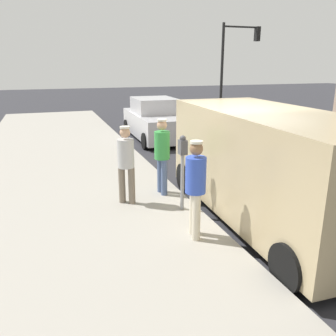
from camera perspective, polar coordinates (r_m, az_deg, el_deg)
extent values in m
plane|color=#2D2D33|center=(8.13, 10.04, -5.16)|extent=(80.00, 80.00, 0.00)
cube|color=#9E998E|center=(7.17, -15.46, -7.92)|extent=(5.00, 32.00, 0.15)
cylinder|color=gray|center=(6.95, 2.34, -2.34)|extent=(0.07, 0.07, 1.15)
cube|color=#4C4C51|center=(6.75, 2.41, 3.41)|extent=(0.14, 0.18, 0.28)
sphere|color=#47474C|center=(6.71, 2.43, 4.83)|extent=(0.12, 0.12, 0.12)
cylinder|color=#726656|center=(7.42, -7.50, -2.71)|extent=(0.14, 0.14, 0.78)
cylinder|color=#726656|center=(7.34, -5.93, -2.88)|extent=(0.14, 0.14, 0.78)
cylinder|color=#B7B7B7|center=(7.18, -6.90, 2.37)|extent=(0.34, 0.34, 0.59)
sphere|color=tan|center=(7.09, -7.02, 5.74)|extent=(0.21, 0.21, 0.21)
cylinder|color=silver|center=(7.07, -7.05, 6.59)|extent=(0.20, 0.20, 0.04)
cylinder|color=#4C608C|center=(7.97, -1.27, -1.11)|extent=(0.14, 0.14, 0.81)
cylinder|color=#4C608C|center=(7.77, -0.63, -1.56)|extent=(0.14, 0.14, 0.81)
cylinder|color=green|center=(7.68, -0.98, 3.73)|extent=(0.34, 0.34, 0.61)
sphere|color=tan|center=(7.59, -1.00, 7.00)|extent=(0.22, 0.22, 0.22)
cylinder|color=silver|center=(7.58, -1.00, 7.82)|extent=(0.21, 0.21, 0.04)
cylinder|color=beige|center=(5.84, 4.61, -8.02)|extent=(0.14, 0.14, 0.80)
cylinder|color=beige|center=(6.04, 4.16, -7.17)|extent=(0.14, 0.14, 0.80)
cylinder|color=blue|center=(5.69, 4.53, -1.15)|extent=(0.34, 0.34, 0.60)
sphere|color=#8C6647|center=(5.57, 4.64, 3.15)|extent=(0.22, 0.22, 0.22)
cylinder|color=silver|center=(5.55, 4.66, 4.23)|extent=(0.21, 0.21, 0.04)
cube|color=tan|center=(6.92, 16.22, 0.76)|extent=(2.17, 5.26, 1.96)
cylinder|color=black|center=(5.18, 19.09, -15.00)|extent=(0.24, 0.69, 0.68)
cylinder|color=black|center=(9.30, 13.86, -0.39)|extent=(0.24, 0.69, 0.68)
cylinder|color=black|center=(8.50, 2.80, -1.52)|extent=(0.24, 0.69, 0.68)
cube|color=#BCBCC1|center=(14.44, -1.97, 7.13)|extent=(1.92, 4.44, 0.89)
cube|color=#BCBCC1|center=(14.55, -2.25, 10.15)|extent=(1.64, 2.01, 0.60)
cylinder|color=black|center=(13.23, 3.62, 4.88)|extent=(0.23, 0.60, 0.60)
cylinder|color=black|center=(12.71, -3.63, 4.40)|extent=(0.23, 0.60, 0.60)
cylinder|color=black|center=(16.29, -0.65, 7.13)|extent=(0.23, 0.60, 0.60)
cylinder|color=black|center=(15.87, -6.63, 6.77)|extent=(0.23, 0.60, 0.60)
cylinder|color=black|center=(21.22, 8.76, 15.38)|extent=(0.16, 0.16, 5.20)
cylinder|color=black|center=(21.89, 12.05, 21.55)|extent=(2.40, 0.10, 0.10)
cube|color=black|center=(22.38, 14.33, 20.40)|extent=(0.24, 0.32, 0.80)
sphere|color=red|center=(22.54, 14.13, 21.02)|extent=(0.17, 0.17, 0.17)
sphere|color=yellow|center=(22.52, 14.08, 20.38)|extent=(0.17, 0.17, 0.17)
sphere|color=green|center=(22.51, 14.04, 19.75)|extent=(0.17, 0.17, 0.17)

